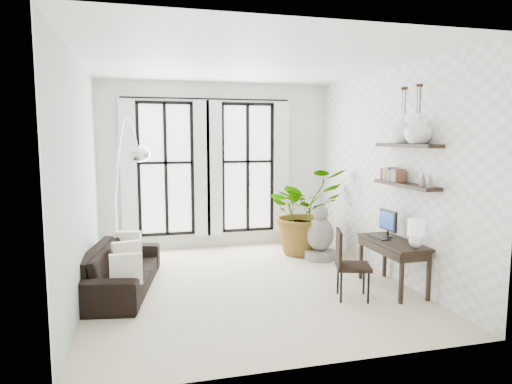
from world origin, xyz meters
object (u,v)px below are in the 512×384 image
object	(u,v)px
sofa	(120,269)
plant	(304,211)
desk_chair	(347,260)
desk	(395,244)
buddha	(320,237)
arc_lamp	(125,153)

from	to	relation	value
sofa	plant	size ratio (longest dim) A/B	1.33
sofa	plant	xyz separation A→B (m)	(3.25, 1.30, 0.49)
desk_chair	desk	bearing A→B (deg)	26.36
desk	buddha	world-z (taller)	desk
sofa	desk_chair	size ratio (longest dim) A/B	2.29
buddha	arc_lamp	bearing A→B (deg)	-177.65
plant	buddha	world-z (taller)	plant
buddha	desk	bearing A→B (deg)	-78.32
sofa	desk_chair	world-z (taller)	desk_chair
desk	arc_lamp	bearing A→B (deg)	155.29
desk_chair	arc_lamp	distance (m)	3.65
arc_lamp	buddha	bearing A→B (deg)	2.35
plant	desk	world-z (taller)	plant
desk	buddha	xyz separation A→B (m)	(-0.37, 1.81, -0.27)
arc_lamp	buddha	size ratio (longest dim) A/B	2.59
desk	desk_chair	size ratio (longest dim) A/B	1.28
sofa	plant	distance (m)	3.53
sofa	arc_lamp	world-z (taller)	arc_lamp
sofa	desk	distance (m)	3.90
buddha	desk_chair	bearing A→B (deg)	-102.18
plant	desk	bearing A→B (deg)	-77.69
sofa	arc_lamp	bearing A→B (deg)	1.53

